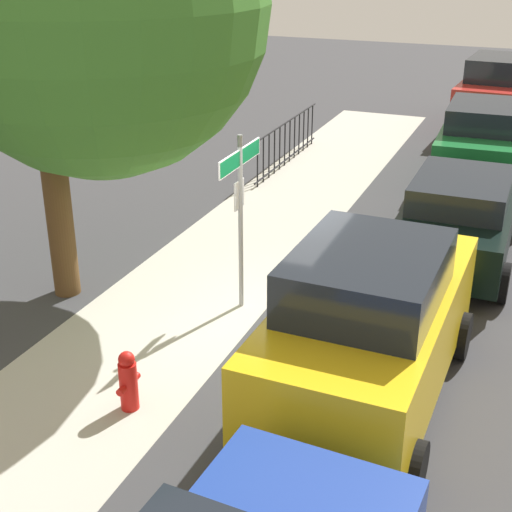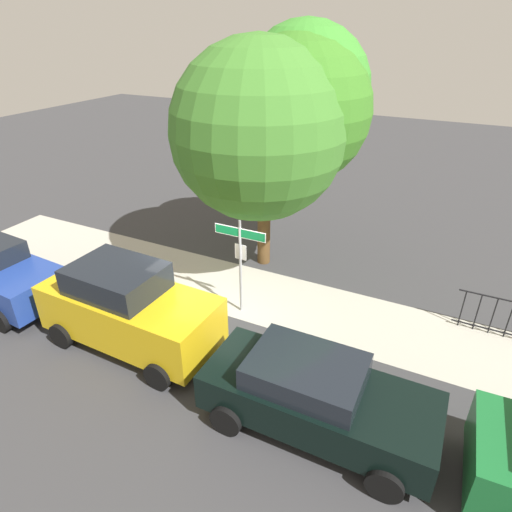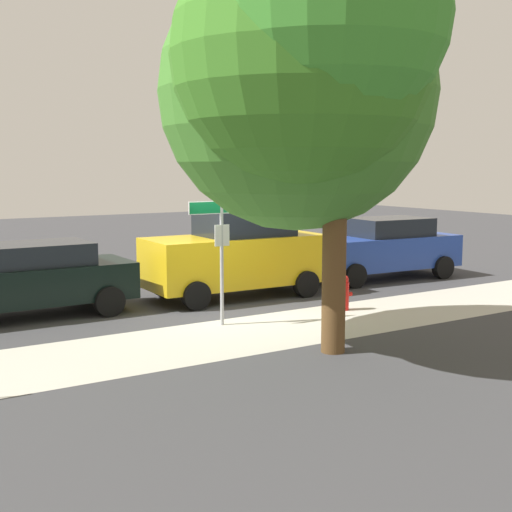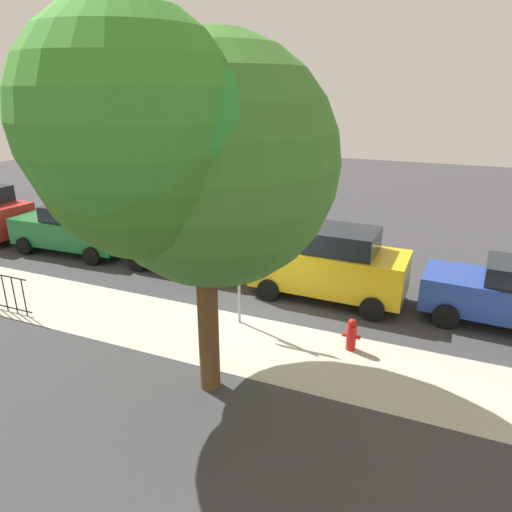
% 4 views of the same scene
% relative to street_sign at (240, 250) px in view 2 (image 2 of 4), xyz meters
% --- Properties ---
extents(ground_plane, '(60.00, 60.00, 0.00)m').
position_rel_street_sign_xyz_m(ground_plane, '(-0.49, -0.40, -1.86)').
color(ground_plane, '#38383A').
extents(sidewalk_strip, '(24.00, 2.60, 0.00)m').
position_rel_street_sign_xyz_m(sidewalk_strip, '(1.51, 0.90, -1.86)').
color(sidewalk_strip, '#B0AC9F').
rests_on(sidewalk_strip, ground_plane).
extents(street_sign, '(1.42, 0.07, 2.67)m').
position_rel_street_sign_xyz_m(street_sign, '(0.00, 0.00, 0.00)').
color(street_sign, '#9EA0A5').
rests_on(street_sign, ground_plane).
extents(shade_tree, '(5.06, 5.79, 7.10)m').
position_rel_street_sign_xyz_m(shade_tree, '(-0.13, 2.60, 2.87)').
color(shade_tree, brown).
rests_on(shade_tree, ground_plane).
extents(car_yellow, '(4.34, 2.08, 2.09)m').
position_rel_street_sign_xyz_m(car_yellow, '(-1.74, -2.37, -0.82)').
color(car_yellow, gold).
rests_on(car_yellow, ground_plane).
extents(car_black, '(4.36, 1.95, 1.55)m').
position_rel_street_sign_xyz_m(car_black, '(3.06, -2.79, -1.05)').
color(car_black, black).
rests_on(car_black, ground_plane).
extents(fire_hydrant, '(0.42, 0.22, 0.78)m').
position_rel_street_sign_xyz_m(fire_hydrant, '(-2.94, 0.20, -1.47)').
color(fire_hydrant, red).
rests_on(fire_hydrant, ground_plane).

